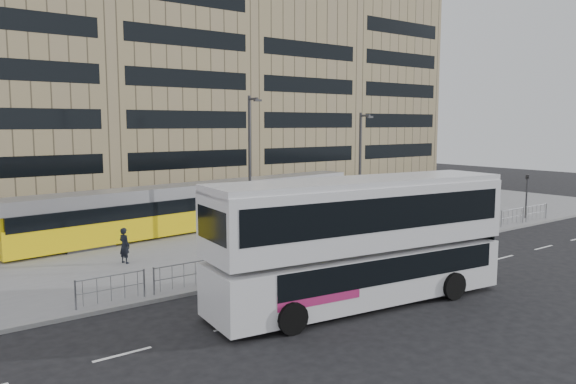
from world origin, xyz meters
TOP-DOWN VIEW (x-y plane):
  - ground at (0.00, 0.00)m, footprint 120.00×120.00m
  - plaza at (0.00, 12.00)m, footprint 64.00×24.00m
  - kerb at (0.00, 0.05)m, footprint 64.00×0.25m
  - building_row at (1.55, 34.27)m, footprint 70.40×18.40m
  - pedestrian_barrier at (2.00, 0.50)m, footprint 32.07×0.07m
  - road_markings at (1.00, -4.00)m, footprint 62.00×0.12m
  - double_decker_bus at (-5.05, -4.86)m, footprint 12.22×4.26m
  - tram at (-2.54, 11.84)m, footprint 25.04×5.28m
  - station_sign at (5.45, 0.80)m, footprint 2.00×0.93m
  - ad_panel at (8.77, 0.40)m, footprint 0.82×0.30m
  - pedestrian at (-10.02, 6.07)m, footprint 0.60×0.73m
  - traffic_light_west at (-5.23, 1.73)m, footprint 0.21×0.23m
  - traffic_light_east at (17.69, 1.51)m, footprint 0.20×0.23m
  - lamp_post_west at (-1.80, 7.54)m, footprint 0.45×1.04m
  - lamp_post_east at (7.09, 7.49)m, footprint 0.45×1.04m

SIDE VIEW (x-z plane):
  - ground at x=0.00m, z-range 0.00..0.00m
  - road_markings at x=1.00m, z-range 0.00..0.01m
  - kerb at x=0.00m, z-range -0.01..0.16m
  - plaza at x=0.00m, z-range 0.00..0.15m
  - pedestrian_barrier at x=2.00m, z-range 0.43..1.53m
  - pedestrian at x=-10.02m, z-range 0.15..1.88m
  - ad_panel at x=8.77m, z-range 0.29..1.86m
  - tram at x=-2.54m, z-range 0.15..3.09m
  - station_sign at x=5.45m, z-range 0.63..3.10m
  - traffic_light_west at x=-5.23m, z-range 0.57..3.67m
  - traffic_light_east at x=17.69m, z-range 0.57..3.67m
  - double_decker_bus at x=-5.05m, z-range 0.19..4.98m
  - lamp_post_east at x=7.09m, z-range 0.52..7.93m
  - lamp_post_west at x=-1.80m, z-range 0.52..8.80m
  - building_row at x=1.55m, z-range -2.69..28.51m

